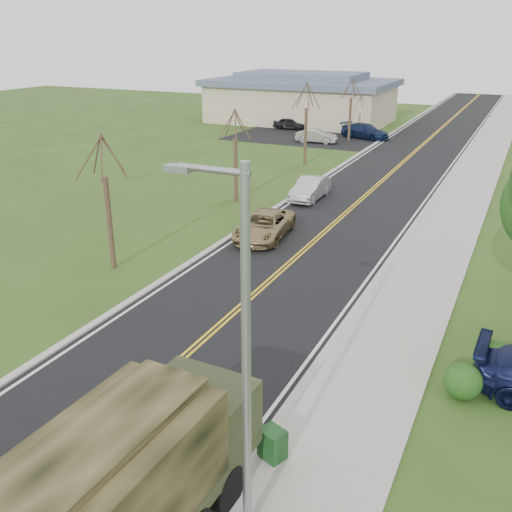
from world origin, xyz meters
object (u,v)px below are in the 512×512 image
Objects in this scene: suv_champagne at (264,225)px; utility_box_near at (273,444)px; military_truck at (120,486)px; sedan_silver at (310,189)px.

suv_champagne is 6.04× the size of utility_box_near.
sedan_silver is at bearing 104.98° from military_truck.
suv_champagne is (-5.75, 18.89, -1.30)m from military_truck.
military_truck is 8.73× the size of utility_box_near.
military_truck is 19.78m from suv_champagne.
utility_box_near is (7.60, -22.86, -0.19)m from sedan_silver.
military_truck is at bearing -79.15° from suv_champagne.
utility_box_near is at bearing 72.34° from military_truck.
military_truck is 4.44m from utility_box_near.
suv_champagne reaches higher than utility_box_near.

